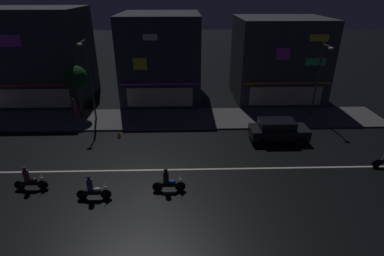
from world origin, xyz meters
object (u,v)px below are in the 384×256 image
Objects in this scene: motorcycle_following at (168,182)px; traffic_cone at (119,134)px; streetlamp_west at (89,74)px; motorcycle_trailing_far at (92,189)px; streetlamp_mid at (319,74)px; motorcycle_lead at (29,180)px; parked_car_near_kerb at (278,130)px; pedestrian_on_sidewalk at (74,109)px.

motorcycle_following reaches higher than traffic_cone.
traffic_cone is at bearing -51.56° from streetlamp_west.
motorcycle_following is at bearing -163.57° from motorcycle_trailing_far.
streetlamp_mid is 23.05m from motorcycle_lead.
streetlamp_west is 12.86m from motorcycle_following.
parked_car_near_kerb is 2.26× the size of motorcycle_following.
streetlamp_west is 1.07× the size of streetlamp_mid.
pedestrian_on_sidewalk reaches higher than motorcycle_following.
motorcycle_following is 4.14m from motorcycle_trailing_far.
motorcycle_lead is at bearing -120.47° from traffic_cone.
streetlamp_west is 12.34× the size of traffic_cone.
streetlamp_mid is at bearing -145.73° from pedestrian_on_sidewalk.
motorcycle_lead is at bearing 127.69° from pedestrian_on_sidewalk.
pedestrian_on_sidewalk reaches higher than motorcycle_lead.
parked_car_near_kerb is at bearing -142.79° from motorcycle_following.
parked_car_near_kerb is 12.21m from traffic_cone.
streetlamp_west reaches higher than streetlamp_mid.
motorcycle_trailing_far is at bearing -151.10° from parked_car_near_kerb.
parked_car_near_kerb is 17.00m from motorcycle_lead.
pedestrian_on_sidewalk is 1.01× the size of motorcycle_following.
motorcycle_trailing_far is at bearing 146.14° from pedestrian_on_sidewalk.
streetlamp_mid reaches higher than motorcycle_trailing_far.
motorcycle_trailing_far is 7.53m from traffic_cone.
streetlamp_west is at bearing -56.50° from motorcycle_following.
motorcycle_lead is 1.00× the size of motorcycle_following.
motorcycle_following is (-12.49, -10.52, -3.31)m from streetlamp_mid.
pedestrian_on_sidewalk is at bearing -50.77° from motorcycle_following.
motorcycle_lead is at bearing -2.74° from motorcycle_following.
streetlamp_mid reaches higher than motorcycle_following.
motorcycle_lead and motorcycle_trailing_far have the same top height.
motorcycle_following is (8.56, -10.51, -0.39)m from pedestrian_on_sidewalk.
parked_car_near_kerb is 13.88m from motorcycle_trailing_far.
streetlamp_west reaches higher than motorcycle_following.
streetlamp_west is 3.57× the size of motorcycle_trailing_far.
motorcycle_trailing_far is at bearing -89.86° from traffic_cone.
pedestrian_on_sidewalk is 1.01× the size of motorcycle_trailing_far.
pedestrian_on_sidewalk is at bearing -60.08° from motorcycle_trailing_far.
streetlamp_west is at bearing -68.00° from motorcycle_trailing_far.
streetlamp_west is 3.57× the size of motorcycle_following.
parked_car_near_kerb is at bearing -15.83° from streetlamp_west.
streetlamp_west reaches higher than traffic_cone.
motorcycle_lead is 3.45× the size of traffic_cone.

